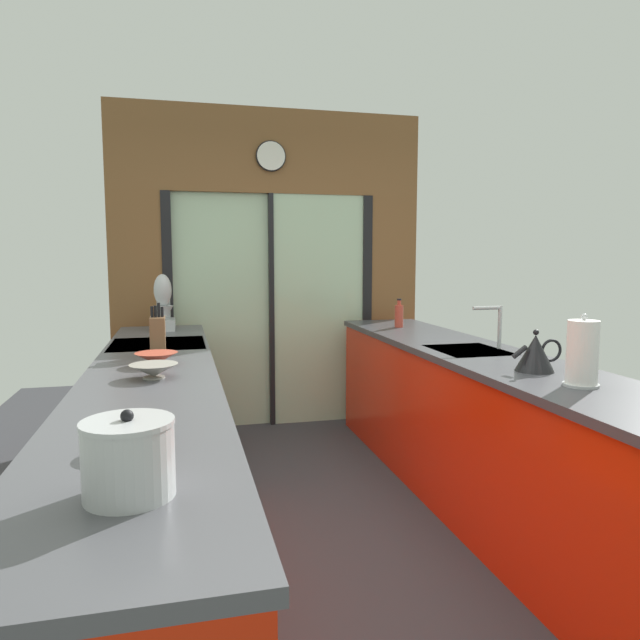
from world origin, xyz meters
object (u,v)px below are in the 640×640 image
Objects in this scene: mixing_bowl_far at (156,358)px; soap_bottle at (399,315)px; oven_range at (160,415)px; knife_block at (158,336)px; mixing_bowl_near at (139,434)px; mixing_bowl_mid at (154,370)px; stock_pot at (129,458)px; kettle at (535,353)px; paper_towel_roll at (582,354)px; stand_mixer at (163,309)px.

mixing_bowl_far is 0.96× the size of soap_bottle.
soap_bottle reaches higher than oven_range.
mixing_bowl_far is at bearing -90.00° from knife_block.
mixing_bowl_near is at bearing -90.00° from knife_block.
mixing_bowl_mid is at bearing -139.89° from soap_bottle.
stock_pot is 0.79× the size of kettle.
mixing_bowl_mid is 0.32m from mixing_bowl_far.
paper_towel_roll is (1.78, -0.91, 0.10)m from mixing_bowl_far.
mixing_bowl_near is 2.76m from stand_mixer.
stock_pot reaches higher than oven_range.
mixing_bowl_far is (0.02, -0.77, 0.50)m from oven_range.
mixing_bowl_far is at bearing 152.84° from paper_towel_roll.
stand_mixer reaches higher than mixing_bowl_far.
knife_block is 1.19m from stand_mixer.
oven_range is 5.80× the size of mixing_bowl_near.
mixing_bowl_mid is 0.59m from knife_block.
paper_towel_roll is (1.78, 0.73, 0.05)m from stock_pot.
oven_range is 4.35× the size of stock_pot.
paper_towel_roll is (1.78, -0.60, 0.10)m from mixing_bowl_mid.
soap_bottle is (1.78, 2.48, 0.05)m from mixing_bowl_near.
knife_block is at bearing -152.82° from soap_bottle.
stand_mixer is 1.98× the size of stock_pot.
soap_bottle is at bearing -8.78° from stand_mixer.
mixing_bowl_far is at bearing 161.89° from kettle.
mixing_bowl_near is 0.71× the size of soap_bottle.
kettle is at bearing -48.87° from stand_mixer.
mixing_bowl_mid is at bearing 161.46° from paper_towel_roll.
stock_pot reaches higher than mixing_bowl_mid.
soap_bottle is (1.78, 1.18, 0.06)m from mixing_bowl_far.
mixing_bowl_far is at bearing -146.39° from soap_bottle.
soap_bottle reaches higher than kettle.
paper_towel_roll is (-0.00, -2.10, 0.05)m from soap_bottle.
kettle is 1.77m from soap_bottle.
mixing_bowl_mid is at bearing -90.00° from mixing_bowl_far.
mixing_bowl_far is 0.69× the size of paper_towel_roll.
paper_towel_roll reaches higher than mixing_bowl_mid.
paper_towel_roll reaches higher than mixing_bowl_far.
oven_range is at bearing 92.13° from knife_block.
mixing_bowl_far reaches higher than oven_range.
oven_range is 4.11× the size of soap_bottle.
knife_block is at bearing 154.45° from kettle.
soap_bottle reaches higher than mixing_bowl_far.
kettle is 0.33m from paper_towel_roll.
oven_range is 2.13m from mixing_bowl_near.
kettle reaches higher than mixing_bowl_far.
oven_range is at bearing 136.97° from paper_towel_roll.
stand_mixer is at bearing 90.00° from mixing_bowl_near.
mixing_bowl_mid is at bearing 90.00° from stock_pot.
paper_towel_roll is (1.78, -2.37, -0.02)m from stand_mixer.
mixing_bowl_far is 1.64m from stock_pot.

